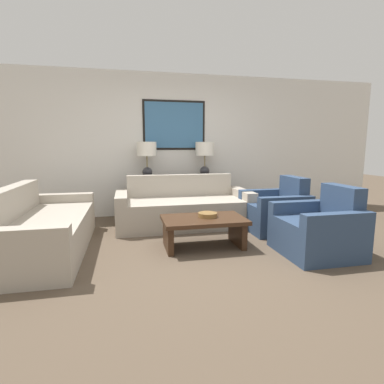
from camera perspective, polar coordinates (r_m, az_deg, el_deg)
The scene contains 11 objects.
ground_plane at distance 3.70m, azimuth 2.65°, elevation -12.02°, with size 20.00×20.00×0.00m, color brown.
back_wall at distance 5.83m, azimuth -3.44°, elevation 8.92°, with size 8.55×0.12×2.65m.
console_table at distance 5.64m, azimuth -2.93°, elevation -0.94°, with size 1.60×0.39×0.73m.
table_lamp_left at distance 5.50m, azimuth -8.59°, elevation 7.33°, with size 0.35×0.35×0.66m.
table_lamp_right at distance 5.67m, azimuth 2.44°, elevation 7.46°, with size 0.35×0.35×0.66m.
couch_by_back_wall at distance 4.98m, azimuth -1.61°, elevation -3.19°, with size 2.18×0.95×0.82m.
couch_by_side at distance 4.17m, azimuth -26.67°, elevation -6.51°, with size 0.95×2.18×0.82m.
coffee_table at distance 3.92m, azimuth 2.23°, elevation -6.44°, with size 1.07×0.67×0.39m.
decorative_bowl at distance 3.94m, azimuth 2.99°, elevation -4.36°, with size 0.25×0.25×0.06m.
armchair_near_back_wall at distance 4.89m, azimuth 15.63°, elevation -3.65°, with size 0.84×0.87×0.84m.
armchair_near_camera at distance 3.99m, azimuth 22.95°, elevation -6.81°, with size 0.84×0.87×0.84m.
Camera 1 is at (-0.90, -3.34, 1.31)m, focal length 28.00 mm.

